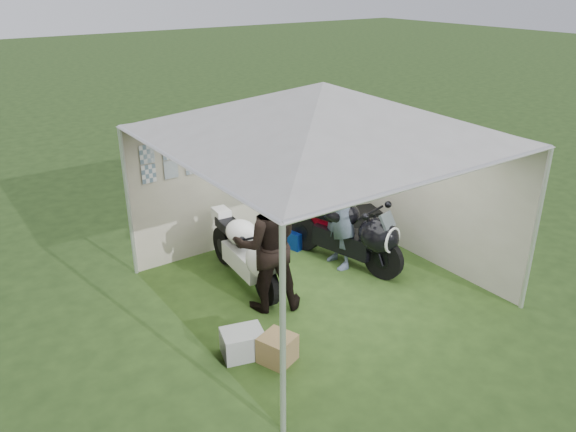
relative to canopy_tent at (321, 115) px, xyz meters
name	(u,v)px	position (x,y,z in m)	size (l,w,h in m)	color
ground	(318,289)	(0.00, -0.03, -2.58)	(80.00, 80.00, 0.00)	#2A4419
canopy_tent	(321,115)	(0.00, 0.00, 0.00)	(5.66, 5.66, 3.00)	silver
motorcycle_white	(247,251)	(-0.77, 0.67, -2.02)	(0.55, 2.01, 0.99)	black
motorcycle_black	(349,230)	(0.84, 0.30, -1.98)	(0.83, 2.14, 1.07)	black
paddock_stand	(300,238)	(0.60, 1.26, -2.43)	(0.40, 0.25, 0.30)	#0F33B6
person_dark_jacket	(267,244)	(-0.84, 0.02, -1.63)	(0.92, 0.72, 1.90)	black
person_blue_jacket	(341,209)	(0.74, 0.38, -1.63)	(0.69, 0.45, 1.90)	slate
equipment_box	(361,225)	(1.63, 0.87, -2.30)	(0.56, 0.45, 0.56)	black
crate_0	(243,343)	(-1.69, -0.73, -2.41)	(0.49, 0.38, 0.33)	#B2B6BB
crate_1	(277,349)	(-1.41, -1.06, -2.41)	(0.37, 0.37, 0.33)	olive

